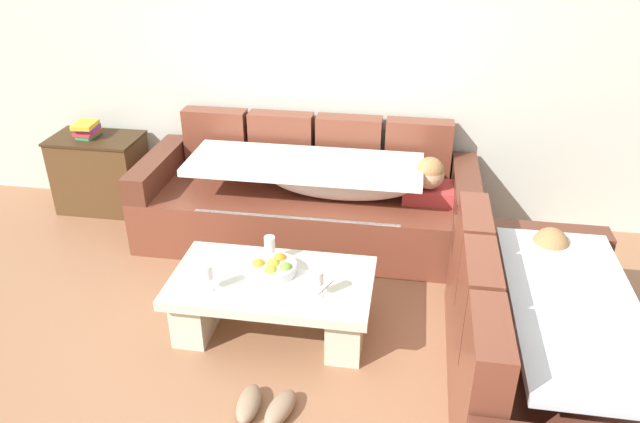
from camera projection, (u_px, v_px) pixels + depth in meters
The scene contains 13 objects.
ground_plane at pixel (276, 385), 3.34m from camera, with size 14.00×14.00×0.00m, color #926244.
back_wall at pixel (333, 49), 4.58m from camera, with size 9.00×0.10×2.70m, color beige.
couch_along_wall at pixel (313, 200), 4.61m from camera, with size 2.51×0.92×0.88m.
couch_near_window at pixel (542, 355), 3.06m from camera, with size 0.92×1.83×0.88m.
coffee_table at pixel (272, 298), 3.66m from camera, with size 1.20×0.68×0.38m.
fruit_bowl at pixel (273, 268), 3.61m from camera, with size 0.28×0.28×0.10m.
wine_glass_near_left at pixel (207, 273), 3.43m from camera, with size 0.07×0.07×0.17m.
wine_glass_near_right at pixel (318, 279), 3.38m from camera, with size 0.07×0.07×0.17m.
wine_glass_far_back at pixel (270, 244), 3.71m from camera, with size 0.07×0.07×0.17m.
open_magazine at pixel (304, 282), 3.55m from camera, with size 0.28×0.21×0.01m, color white.
side_cabinet at pixel (101, 173), 5.07m from camera, with size 0.72×0.44×0.64m.
book_stack_on_cabinet at pixel (87, 129), 4.90m from camera, with size 0.18×0.23×0.12m.
pair_of_shoes at pixel (264, 406), 3.15m from camera, with size 0.33×0.29×0.09m.
Camera 1 is at (0.64, -2.43, 2.41)m, focal length 34.03 mm.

